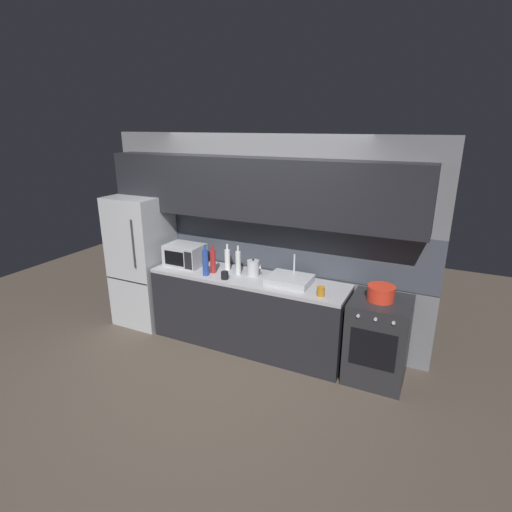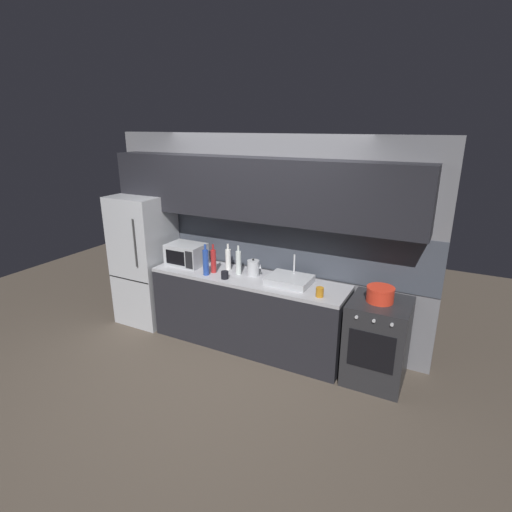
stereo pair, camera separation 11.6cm
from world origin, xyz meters
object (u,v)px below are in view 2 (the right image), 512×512
(mug_dark, at_px, (225,275))
(cooking_pot, at_px, (380,294))
(mug_amber, at_px, (320,292))
(kettle, at_px, (253,268))
(wine_bottle_clear, at_px, (238,262))
(microwave, at_px, (186,254))
(wine_bottle_red, at_px, (213,261))
(oven_range, at_px, (377,341))
(wine_bottle_white, at_px, (228,259))
(refrigerator, at_px, (145,259))
(wine_bottle_blue, at_px, (206,262))

(mug_dark, height_order, cooking_pot, cooking_pot)
(mug_amber, xyz_separation_m, cooking_pot, (0.58, 0.16, 0.03))
(kettle, bearing_deg, wine_bottle_clear, -167.89)
(microwave, xyz_separation_m, wine_bottle_clear, (0.75, 0.01, 0.01))
(wine_bottle_clear, bearing_deg, wine_bottle_red, -163.40)
(kettle, relative_size, wine_bottle_clear, 0.59)
(oven_range, xyz_separation_m, microwave, (-2.42, 0.02, 0.58))
(wine_bottle_red, distance_m, mug_amber, 1.37)
(kettle, height_order, mug_amber, kettle)
(microwave, relative_size, wine_bottle_clear, 1.31)
(wine_bottle_white, distance_m, wine_bottle_red, 0.20)
(wine_bottle_white, bearing_deg, refrigerator, -174.95)
(wine_bottle_clear, height_order, cooking_pot, wine_bottle_clear)
(refrigerator, distance_m, wine_bottle_white, 1.26)
(oven_range, xyz_separation_m, wine_bottle_white, (-1.86, 0.11, 0.58))
(refrigerator, height_order, wine_bottle_clear, refrigerator)
(refrigerator, distance_m, oven_range, 3.13)
(refrigerator, relative_size, mug_dark, 19.25)
(wine_bottle_white, relative_size, wine_bottle_red, 0.93)
(wine_bottle_red, xyz_separation_m, cooking_pot, (1.94, 0.06, -0.07))
(kettle, bearing_deg, cooking_pot, -2.52)
(wine_bottle_white, bearing_deg, microwave, -170.77)
(wine_bottle_clear, bearing_deg, cooking_pot, -0.91)
(refrigerator, height_order, wine_bottle_blue, refrigerator)
(mug_amber, bearing_deg, refrigerator, 176.28)
(microwave, bearing_deg, wine_bottle_clear, 0.60)
(microwave, distance_m, wine_bottle_white, 0.57)
(refrigerator, xyz_separation_m, wine_bottle_blue, (1.11, -0.17, 0.19))
(mug_dark, distance_m, cooking_pot, 1.72)
(wine_bottle_red, height_order, mug_dark, wine_bottle_red)
(wine_bottle_clear, height_order, mug_amber, wine_bottle_clear)
(wine_bottle_red, bearing_deg, wine_bottle_clear, 16.60)
(oven_range, bearing_deg, wine_bottle_blue, -175.03)
(wine_bottle_blue, bearing_deg, wine_bottle_clear, 31.61)
(wine_bottle_white, bearing_deg, oven_range, -3.42)
(refrigerator, xyz_separation_m, microwave, (0.68, 0.02, 0.17))
(oven_range, relative_size, microwave, 1.96)
(wine_bottle_red, xyz_separation_m, mug_amber, (1.37, -0.10, -0.10))
(mug_amber, bearing_deg, kettle, 165.71)
(wine_bottle_blue, bearing_deg, cooking_pot, 5.05)
(microwave, height_order, mug_dark, microwave)
(refrigerator, height_order, microwave, refrigerator)
(oven_range, distance_m, mug_amber, 0.79)
(oven_range, relative_size, mug_dark, 10.00)
(refrigerator, relative_size, oven_range, 1.92)
(oven_range, distance_m, wine_bottle_clear, 1.77)
(mug_dark, bearing_deg, mug_amber, 0.88)
(kettle, bearing_deg, microwave, -177.15)
(wine_bottle_blue, bearing_deg, microwave, 155.73)
(mug_amber, distance_m, cooking_pot, 0.60)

